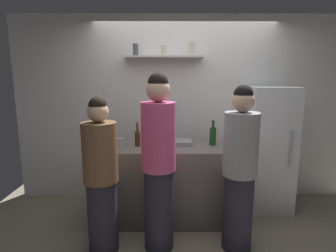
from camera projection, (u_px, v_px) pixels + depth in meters
ground_plane at (190, 243)px, 2.93m from camera, size 5.28×5.28×0.00m
back_wall_assembly at (184, 109)px, 3.92m from camera, size 4.80×0.32×2.60m
refrigerator at (267, 148)px, 3.62m from camera, size 0.58×0.67×1.64m
counter at (168, 183)px, 3.36m from camera, size 1.75×0.65×0.94m
baking_pan at (178, 142)px, 3.37m from camera, size 0.34×0.24×0.05m
utensil_holder at (120, 142)px, 3.26m from camera, size 0.10×0.10×0.22m
wine_bottle_green_glass at (213, 136)px, 3.32m from camera, size 0.08×0.08×0.30m
wine_bottle_dark_glass at (103, 141)px, 3.04m from camera, size 0.08×0.08×0.33m
wine_bottle_amber_glass at (137, 138)px, 3.27m from camera, size 0.07×0.07×0.29m
water_bottle_plastic at (160, 141)px, 3.13m from camera, size 0.08×0.08×0.21m
person_grey_hoodie at (240, 171)px, 2.70m from camera, size 0.34×0.34×1.69m
person_pink_top at (159, 164)px, 2.70m from camera, size 0.34×0.34×1.81m
person_brown_jacket at (101, 178)px, 2.68m from camera, size 0.34×0.34×1.58m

